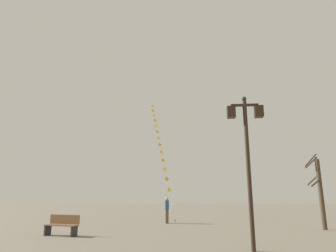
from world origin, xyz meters
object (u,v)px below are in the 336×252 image
kite_flyer (167,209)px  bare_tree (320,191)px  kite_train (159,143)px  park_bench (62,225)px  twin_lantern_lamp_post (247,141)px

kite_flyer → bare_tree: (8.62, -3.56, 1.10)m
kite_train → park_bench: (-2.60, -16.26, -6.71)m
bare_tree → kite_train: bearing=128.7°
twin_lantern_lamp_post → kite_train: 20.62m
bare_tree → kite_flyer: bearing=157.6°
kite_flyer → twin_lantern_lamp_post: bearing=-171.0°
twin_lantern_lamp_post → kite_flyer: (-3.57, 10.55, -2.60)m
kite_flyer → bare_tree: bare_tree is taller
bare_tree → twin_lantern_lamp_post: bearing=-125.9°
twin_lantern_lamp_post → kite_flyer: bearing=108.7°
kite_train → bare_tree: size_ratio=3.72×
kite_flyer → park_bench: size_ratio=1.03×
kite_train → bare_tree: (10.13, -12.65, -5.15)m
kite_train → kite_flyer: (1.51, -9.09, -6.25)m
twin_lantern_lamp_post → park_bench: 8.93m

